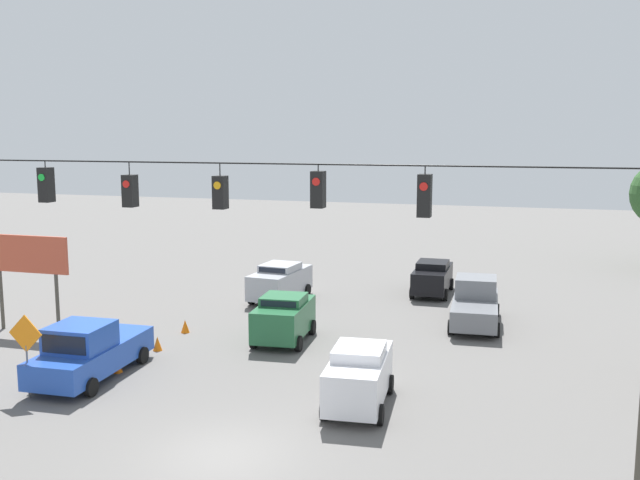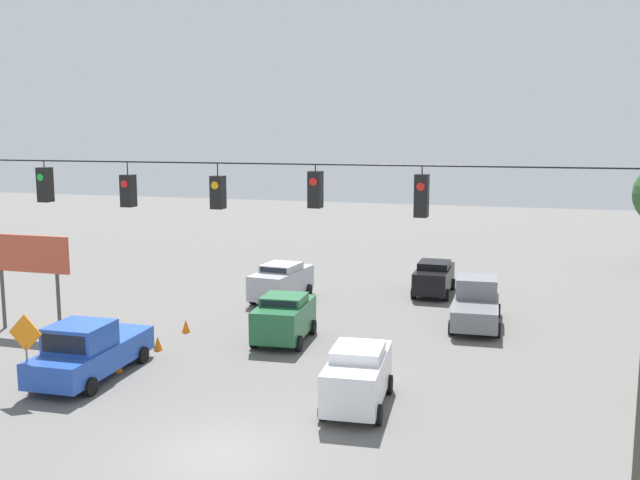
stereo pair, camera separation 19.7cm
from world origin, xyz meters
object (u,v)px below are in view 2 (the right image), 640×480
at_px(traffic_cone_nearest, 117,364).
at_px(traffic_cone_second, 158,343).
at_px(work_zone_sign, 26,339).
at_px(sedan_silver_withflow_far, 281,281).
at_px(overhead_signal_span, 221,250).
at_px(roadside_billboard, 28,260).
at_px(pickup_truck_grey_oncoming_far, 476,304).
at_px(sedan_white_crossing_near, 358,375).
at_px(sedan_black_oncoming_deep, 434,277).
at_px(pickup_truck_blue_parked_shoulder, 89,351).
at_px(sedan_green_withflow_mid, 284,317).
at_px(traffic_cone_third, 186,326).

relative_size(traffic_cone_nearest, traffic_cone_second, 1.00).
bearing_deg(work_zone_sign, sedan_silver_withflow_far, -102.22).
distance_m(overhead_signal_span, roadside_billboard, 16.17).
bearing_deg(traffic_cone_second, pickup_truck_grey_oncoming_far, -147.34).
relative_size(sedan_silver_withflow_far, pickup_truck_grey_oncoming_far, 0.82).
bearing_deg(overhead_signal_span, traffic_cone_second, -50.35).
distance_m(sedan_silver_withflow_far, work_zone_sign, 15.95).
bearing_deg(sedan_silver_withflow_far, sedan_white_crossing_near, 119.19).
bearing_deg(sedan_black_oncoming_deep, sedan_silver_withflow_far, 26.10).
height_order(sedan_silver_withflow_far, traffic_cone_nearest, sedan_silver_withflow_far).
bearing_deg(pickup_truck_blue_parked_shoulder, sedan_green_withflow_mid, -129.50).
relative_size(pickup_truck_blue_parked_shoulder, traffic_cone_second, 9.66).
bearing_deg(traffic_cone_second, traffic_cone_nearest, 87.90).
bearing_deg(roadside_billboard, traffic_cone_second, 172.04).
bearing_deg(pickup_truck_grey_oncoming_far, traffic_cone_second, 32.66).
relative_size(sedan_white_crossing_near, sedan_black_oncoming_deep, 0.99).
bearing_deg(sedan_white_crossing_near, pickup_truck_grey_oncoming_far, -104.30).
height_order(sedan_black_oncoming_deep, traffic_cone_nearest, sedan_black_oncoming_deep).
distance_m(traffic_cone_second, work_zone_sign, 6.28).
distance_m(traffic_cone_nearest, work_zone_sign, 3.78).
height_order(roadside_billboard, work_zone_sign, roadside_billboard).
bearing_deg(sedan_black_oncoming_deep, roadside_billboard, 37.53).
xyz_separation_m(sedan_green_withflow_mid, traffic_cone_third, (4.62, 0.02, -0.75)).
xyz_separation_m(sedan_white_crossing_near, sedan_green_withflow_mid, (4.71, -6.18, -0.01)).
relative_size(overhead_signal_span, sedan_black_oncoming_deep, 4.92).
bearing_deg(overhead_signal_span, sedan_silver_withflow_far, -75.13).
bearing_deg(sedan_green_withflow_mid, sedan_white_crossing_near, 127.33).
height_order(overhead_signal_span, traffic_cone_nearest, overhead_signal_span).
bearing_deg(sedan_white_crossing_near, pickup_truck_blue_parked_shoulder, 0.74).
height_order(traffic_cone_second, roadside_billboard, roadside_billboard).
relative_size(sedan_green_withflow_mid, traffic_cone_third, 6.90).
relative_size(overhead_signal_span, pickup_truck_blue_parked_shoulder, 3.82).
height_order(sedan_green_withflow_mid, work_zone_sign, work_zone_sign).
bearing_deg(traffic_cone_nearest, roadside_billboard, -29.12).
height_order(sedan_white_crossing_near, traffic_cone_nearest, sedan_white_crossing_near).
relative_size(sedan_silver_withflow_far, sedan_green_withflow_mid, 1.15).
height_order(traffic_cone_nearest, traffic_cone_second, same).
xyz_separation_m(sedan_green_withflow_mid, pickup_truck_blue_parked_shoulder, (5.20, 6.31, -0.06)).
xyz_separation_m(sedan_white_crossing_near, roadside_billboard, (16.04, -4.43, 2.15)).
bearing_deg(traffic_cone_second, sedan_green_withflow_mid, -148.93).
xyz_separation_m(pickup_truck_blue_parked_shoulder, traffic_cone_nearest, (-0.60, -0.81, -0.69)).
distance_m(sedan_green_withflow_mid, traffic_cone_nearest, 7.20).
xyz_separation_m(sedan_white_crossing_near, traffic_cone_second, (9.20, -3.47, -0.75)).
distance_m(sedan_silver_withflow_far, pickup_truck_blue_parked_shoulder, 13.55).
distance_m(pickup_truck_grey_oncoming_far, traffic_cone_second, 14.34).
distance_m(traffic_cone_nearest, traffic_cone_second, 2.80).
height_order(sedan_white_crossing_near, sedan_black_oncoming_deep, sedan_white_crossing_near).
bearing_deg(pickup_truck_grey_oncoming_far, traffic_cone_third, 22.46).
relative_size(sedan_white_crossing_near, sedan_green_withflow_mid, 1.08).
xyz_separation_m(sedan_silver_withflow_far, traffic_cone_nearest, (1.94, 12.50, -0.73)).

